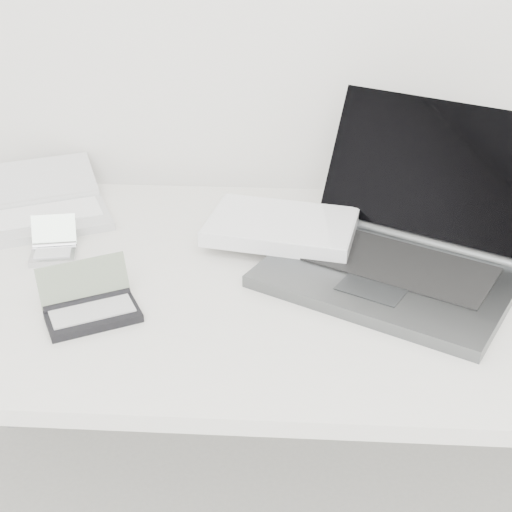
# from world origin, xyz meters

# --- Properties ---
(desk) EXTENTS (1.60, 0.80, 0.73)m
(desk) POSITION_xyz_m (0.00, 1.55, 0.68)
(desk) COLOR white
(desk) RESTS_ON ground
(laptop_large) EXTENTS (0.67, 0.57, 0.27)m
(laptop_large) POSITION_xyz_m (0.18, 1.61, 0.78)
(laptop_large) COLOR #525456
(laptop_large) RESTS_ON desk
(netbook_open_white) EXTENTS (0.35, 0.38, 0.07)m
(netbook_open_white) POSITION_xyz_m (-0.50, 1.77, 0.75)
(netbook_open_white) COLOR silver
(netbook_open_white) RESTS_ON desk
(pda_silver) EXTENTS (0.10, 0.11, 0.07)m
(pda_silver) POSITION_xyz_m (-0.43, 1.60, 0.74)
(pda_silver) COLOR #BBBCC0
(pda_silver) RESTS_ON desk
(palmtop_charcoal) EXTENTS (0.19, 0.17, 0.08)m
(palmtop_charcoal) POSITION_xyz_m (-0.30, 1.39, 0.75)
(palmtop_charcoal) COLOR black
(palmtop_charcoal) RESTS_ON desk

